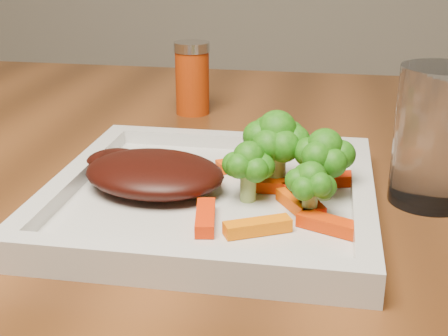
% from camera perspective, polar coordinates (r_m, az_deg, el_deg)
% --- Properties ---
extents(plate, '(0.27, 0.27, 0.01)m').
position_cam_1_polar(plate, '(0.54, -1.05, -3.02)').
color(plate, silver).
rests_on(plate, dining_table).
extents(steak, '(0.14, 0.12, 0.03)m').
position_cam_1_polar(steak, '(0.54, -6.39, -0.48)').
color(steak, '#330A07').
rests_on(steak, plate).
extents(broccoli_0, '(0.08, 0.08, 0.07)m').
position_cam_1_polar(broccoli_0, '(0.54, 4.80, 1.80)').
color(broccoli_0, '#277313').
rests_on(broccoli_0, plate).
extents(broccoli_1, '(0.07, 0.07, 0.06)m').
position_cam_1_polar(broccoli_1, '(0.52, 9.12, 0.58)').
color(broccoli_1, '#347613').
rests_on(broccoli_1, plate).
extents(broccoli_2, '(0.05, 0.05, 0.06)m').
position_cam_1_polar(broccoli_2, '(0.48, 7.93, -1.41)').
color(broccoli_2, '#326210').
rests_on(broccoli_2, plate).
extents(broccoli_3, '(0.06, 0.06, 0.06)m').
position_cam_1_polar(broccoli_3, '(0.51, 2.25, 0.21)').
color(broccoli_3, '#116612').
rests_on(broccoli_3, plate).
extents(carrot_0, '(0.05, 0.04, 0.01)m').
position_cam_1_polar(carrot_0, '(0.47, 3.08, -5.37)').
color(carrot_0, orange).
rests_on(carrot_0, plate).
extents(carrot_1, '(0.06, 0.04, 0.01)m').
position_cam_1_polar(carrot_1, '(0.48, 10.01, -5.21)').
color(carrot_1, red).
rests_on(carrot_1, plate).
extents(carrot_2, '(0.02, 0.06, 0.01)m').
position_cam_1_polar(carrot_2, '(0.48, -1.72, -4.53)').
color(carrot_2, red).
rests_on(carrot_2, plate).
extents(carrot_3, '(0.06, 0.03, 0.01)m').
position_cam_1_polar(carrot_3, '(0.56, 9.60, -1.08)').
color(carrot_3, red).
rests_on(carrot_3, plate).
extents(carrot_4, '(0.06, 0.04, 0.01)m').
position_cam_1_polar(carrot_4, '(0.59, 2.07, 0.44)').
color(carrot_4, '#FF4604').
rests_on(carrot_4, plate).
extents(carrot_5, '(0.04, 0.06, 0.01)m').
position_cam_1_polar(carrot_5, '(0.51, 7.21, -2.95)').
color(carrot_5, '#F32003').
rests_on(carrot_5, plate).
extents(carrot_6, '(0.06, 0.02, 0.01)m').
position_cam_1_polar(carrot_6, '(0.54, 5.81, -1.68)').
color(carrot_6, red).
rests_on(carrot_6, plate).
extents(spice_shaker, '(0.04, 0.04, 0.09)m').
position_cam_1_polar(spice_shaker, '(0.80, -2.92, 8.20)').
color(spice_shaker, '#A03008').
rests_on(spice_shaker, dining_table).
extents(drinking_glass, '(0.08, 0.08, 0.12)m').
position_cam_1_polar(drinking_glass, '(0.56, 18.77, 2.75)').
color(drinking_glass, silver).
rests_on(drinking_glass, dining_table).
extents(carrot_7, '(0.04, 0.05, 0.01)m').
position_cam_1_polar(carrot_7, '(0.51, 6.59, -3.25)').
color(carrot_7, '#EA4C03').
rests_on(carrot_7, plate).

